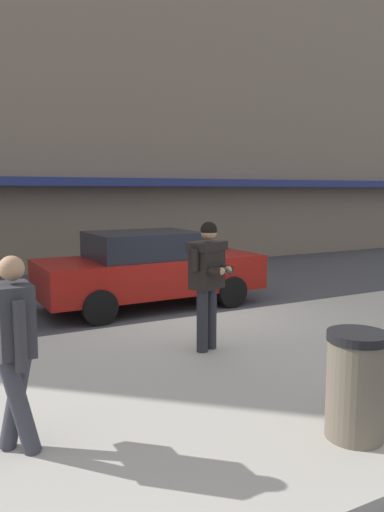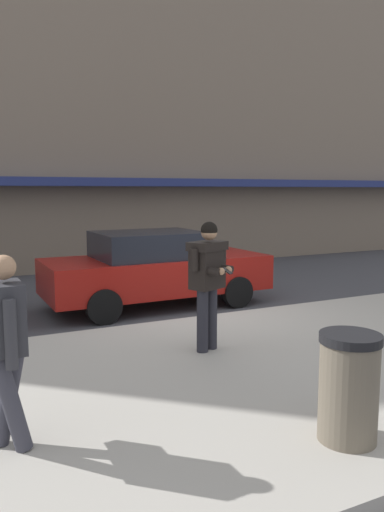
# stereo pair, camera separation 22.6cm
# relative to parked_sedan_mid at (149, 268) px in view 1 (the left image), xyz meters

# --- Properties ---
(ground_plane) EXTENTS (80.00, 80.00, 0.00)m
(ground_plane) POSITION_rel_parked_sedan_mid_xyz_m (0.30, -1.41, -0.79)
(ground_plane) COLOR #3D3D42
(sidewalk) EXTENTS (32.00, 5.30, 0.14)m
(sidewalk) POSITION_rel_parked_sedan_mid_xyz_m (1.30, -4.26, -0.72)
(sidewalk) COLOR #A8A399
(sidewalk) RESTS_ON ground
(curb_paint_line) EXTENTS (28.00, 0.12, 0.01)m
(curb_paint_line) POSITION_rel_parked_sedan_mid_xyz_m (1.30, -1.36, -0.79)
(curb_paint_line) COLOR silver
(curb_paint_line) RESTS_ON ground
(storefront_facade) EXTENTS (28.00, 4.70, 12.49)m
(storefront_facade) POSITION_rel_parked_sedan_mid_xyz_m (1.30, 7.09, 5.44)
(storefront_facade) COLOR #756656
(storefront_facade) RESTS_ON ground
(parked_sedan_mid) EXTENTS (4.53, 1.99, 1.54)m
(parked_sedan_mid) POSITION_rel_parked_sedan_mid_xyz_m (0.00, 0.00, 0.00)
(parked_sedan_mid) COLOR maroon
(parked_sedan_mid) RESTS_ON ground
(man_texting_on_phone) EXTENTS (0.61, 0.65, 1.81)m
(man_texting_on_phone) POSITION_rel_parked_sedan_mid_xyz_m (-0.57, -3.36, 0.46)
(man_texting_on_phone) COLOR #23232B
(man_texting_on_phone) RESTS_ON sidewalk
(pedestrian_with_bag) EXTENTS (0.34, 0.72, 1.70)m
(pedestrian_with_bag) POSITION_rel_parked_sedan_mid_xyz_m (-3.35, -4.94, 0.32)
(pedestrian_with_bag) COLOR #33333D
(pedestrian_with_bag) RESTS_ON sidewalk
(trash_bin) EXTENTS (0.55, 0.55, 0.98)m
(trash_bin) POSITION_rel_parked_sedan_mid_xyz_m (-0.63, -6.15, -0.16)
(trash_bin) COLOR #665B4C
(trash_bin) RESTS_ON sidewalk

